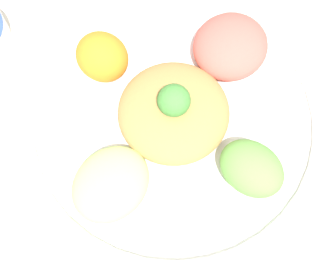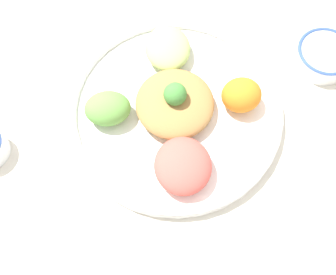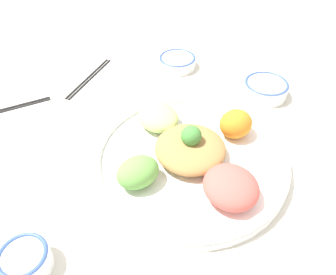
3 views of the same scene
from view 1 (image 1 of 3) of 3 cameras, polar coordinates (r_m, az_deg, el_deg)
ground_plane at (r=0.66m, az=1.70°, el=2.72°), size 2.40×2.40×0.00m
salad_platter at (r=0.64m, az=0.82°, el=2.61°), size 0.42×0.42×0.10m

